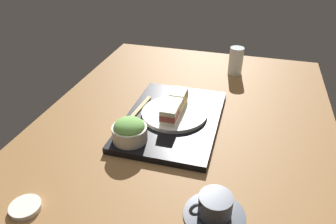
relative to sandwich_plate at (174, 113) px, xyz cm
name	(u,v)px	position (x,y,z in cm)	size (l,w,h in cm)	color
ground_plane	(182,131)	(3.28, 3.65, -4.29)	(140.00, 100.00, 3.00)	brown
serving_tray	(173,119)	(1.25, -0.33, -1.71)	(44.45, 30.83, 2.15)	black
sandwich_plate	(174,113)	(0.00, 0.00, 0.00)	(22.43, 22.43, 1.28)	silver
sandwich_near	(179,97)	(-5.56, 0.05, 3.21)	(7.41, 5.51, 5.15)	#EFE5C1
sandwich_middle	(175,106)	(0.00, 0.00, 3.08)	(7.61, 5.47, 4.89)	#EFE5C1
sandwich_far	(170,114)	(5.56, -0.05, 3.20)	(7.66, 5.19, 5.12)	#EFE5C1
salad_bowl	(130,130)	(17.17, -9.44, 2.76)	(10.61, 10.61, 7.22)	beige
chopsticks_pair	(136,112)	(2.44, -12.95, -0.29)	(22.84, 3.52, 0.70)	tan
coffee_cup	(215,208)	(37.12, 19.34, -0.19)	(14.77, 14.77, 6.20)	#333842
drinking_glass	(236,61)	(-44.02, 16.23, 3.21)	(6.09, 6.09, 12.00)	silver
small_sauce_dish	(25,207)	(47.38, -24.64, -2.14)	(7.54, 7.54, 1.29)	silver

